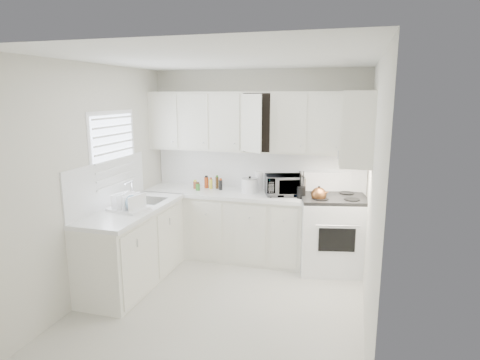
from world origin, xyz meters
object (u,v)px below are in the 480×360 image
(rice_cooker, at_px, (250,184))
(utensil_crock, at_px, (301,184))
(tea_kettle, at_px, (319,194))
(microwave, at_px, (284,183))
(stove, at_px, (333,223))
(dish_rack, at_px, (128,201))

(rice_cooker, height_order, utensil_crock, utensil_crock)
(tea_kettle, distance_m, microwave, 0.53)
(tea_kettle, bearing_deg, stove, 54.93)
(rice_cooker, bearing_deg, microwave, -6.68)
(tea_kettle, bearing_deg, microwave, 168.97)
(dish_rack, bearing_deg, rice_cooker, 59.97)
(dish_rack, bearing_deg, tea_kettle, 37.97)
(tea_kettle, bearing_deg, utensil_crock, 169.97)
(rice_cooker, relative_size, utensil_crock, 0.61)
(utensil_crock, bearing_deg, rice_cooker, 169.57)
(dish_rack, bearing_deg, utensil_crock, 43.11)
(tea_kettle, bearing_deg, dish_rack, -140.48)
(utensil_crock, bearing_deg, stove, 8.26)
(rice_cooker, xyz_separation_m, utensil_crock, (0.72, -0.13, 0.07))
(utensil_crock, height_order, dish_rack, utensil_crock)
(tea_kettle, height_order, rice_cooker, rice_cooker)
(microwave, bearing_deg, utensil_crock, -44.57)
(tea_kettle, height_order, microwave, microwave)
(tea_kettle, distance_m, utensil_crock, 0.27)
(stove, relative_size, dish_rack, 3.03)
(utensil_crock, xyz_separation_m, dish_rack, (-1.84, -1.12, -0.07))
(tea_kettle, distance_m, dish_rack, 2.31)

